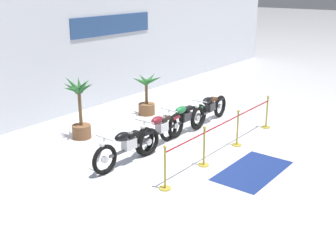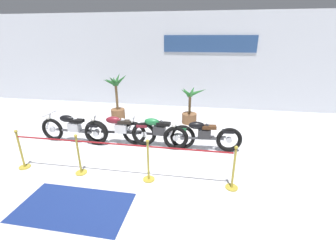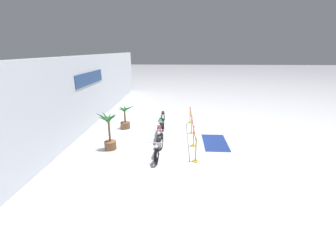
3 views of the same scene
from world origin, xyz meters
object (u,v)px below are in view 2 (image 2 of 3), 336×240
motorcycle_black_3 (202,136)px  potted_palm_left_of_row (190,109)px  motorcycle_maroon_1 (120,130)px  floor_banner (74,207)px  stanchion_far_right (233,174)px  stanchion_mid_right (148,167)px  stanchion_mid_left (80,160)px  stanchion_far_left (74,149)px  motorcycle_black_0 (73,128)px  motorcycle_green_2 (158,132)px  potted_palm_right_of_row (117,98)px

motorcycle_black_3 → potted_palm_left_of_row: bearing=103.2°
motorcycle_maroon_1 → floor_banner: size_ratio=1.03×
stanchion_far_right → stanchion_mid_right: bearing=180.0°
stanchion_mid_left → stanchion_far_left: bearing=180.0°
motorcycle_black_0 → potted_palm_left_of_row: 4.20m
stanchion_mid_left → motorcycle_black_3: bearing=30.1°
motorcycle_green_2 → stanchion_mid_right: stanchion_mid_right is taller
motorcycle_maroon_1 → stanchion_far_left: stanchion_far_left is taller
motorcycle_maroon_1 → motorcycle_green_2: motorcycle_maroon_1 is taller
potted_palm_left_of_row → motorcycle_green_2: bearing=-110.7°
potted_palm_left_of_row → stanchion_mid_right: 3.97m
stanchion_far_left → stanchion_mid_left: bearing=0.0°
motorcycle_black_3 → stanchion_far_right: 1.84m
motorcycle_black_0 → potted_palm_left_of_row: bearing=33.6°
motorcycle_black_3 → stanchion_far_right: (0.72, -1.69, -0.11)m
stanchion_mid_right → stanchion_far_right: (1.91, 0.00, 0.00)m
potted_palm_left_of_row → stanchion_mid_right: size_ratio=1.41×
motorcycle_black_3 → stanchion_far_left: (-3.01, -1.69, 0.19)m
stanchion_mid_left → floor_banner: (0.47, -1.13, -0.35)m
motorcycle_black_0 → motorcycle_black_3: size_ratio=1.00×
potted_palm_right_of_row → floor_banner: bearing=-78.6°
stanchion_far_right → stanchion_far_left: bearing=180.0°
motorcycle_maroon_1 → stanchion_mid_left: bearing=-102.9°
stanchion_far_left → stanchion_far_right: same height
motorcycle_black_0 → stanchion_mid_left: size_ratio=2.17×
motorcycle_maroon_1 → stanchion_mid_right: bearing=-51.8°
floor_banner → stanchion_mid_right: bearing=42.5°
motorcycle_maroon_1 → potted_palm_right_of_row: size_ratio=1.23×
motorcycle_black_3 → stanchion_far_left: stanchion_far_left is taller
motorcycle_black_0 → potted_palm_left_of_row: size_ratio=1.54×
motorcycle_maroon_1 → motorcycle_green_2: (1.19, 0.04, 0.00)m
stanchion_far_left → stanchion_mid_right: (1.82, 0.00, -0.30)m
motorcycle_black_3 → potted_palm_right_of_row: (-3.47, 2.26, 0.38)m
motorcycle_maroon_1 → floor_banner: motorcycle_maroon_1 is taller
potted_palm_left_of_row → stanchion_mid_left: (-2.40, -3.90, -0.23)m
motorcycle_black_0 → motorcycle_maroon_1: bearing=4.5°
potted_palm_left_of_row → stanchion_far_left: bearing=-122.6°
motorcycle_green_2 → floor_banner: (-1.11, -2.87, -0.48)m
stanchion_mid_right → stanchion_far_left: bearing=180.0°
potted_palm_right_of_row → stanchion_mid_left: size_ratio=1.75×
motorcycle_black_0 → motorcycle_green_2: 2.69m
motorcycle_black_3 → stanchion_mid_left: stanchion_mid_left is taller
motorcycle_maroon_1 → stanchion_far_right: size_ratio=2.17×
motorcycle_maroon_1 → stanchion_far_left: 1.77m
potted_palm_right_of_row → motorcycle_green_2: bearing=-46.0°
motorcycle_black_3 → floor_banner: (-2.45, -2.82, -0.47)m
floor_banner → potted_palm_right_of_row: bearing=101.8°
potted_palm_right_of_row → stanchion_far_right: (4.18, -3.95, -0.49)m
stanchion_far_left → stanchion_mid_left: 0.31m
stanchion_far_left → motorcycle_black_0: bearing=122.6°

